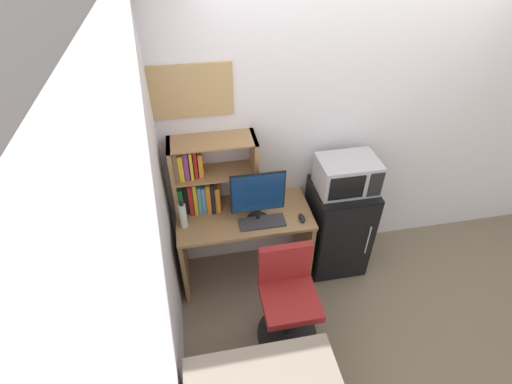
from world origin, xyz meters
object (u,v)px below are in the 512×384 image
(monitor, at_px, (258,195))
(mini_fridge, at_px, (337,227))
(wall_corkboard, at_px, (182,92))
(hutch_bookshelf, at_px, (202,178))
(microwave, at_px, (347,175))
(desk_chair, at_px, (287,301))
(water_bottle, at_px, (183,216))
(keyboard, at_px, (262,222))
(computer_mouse, at_px, (302,218))

(monitor, bearing_deg, mini_fridge, 6.74)
(monitor, relative_size, wall_corkboard, 0.63)
(hutch_bookshelf, distance_m, mini_fridge, 1.37)
(microwave, xyz_separation_m, desk_chair, (-0.65, -0.67, -0.68))
(water_bottle, height_order, mini_fridge, water_bottle)
(keyboard, relative_size, desk_chair, 0.44)
(monitor, relative_size, microwave, 0.96)
(hutch_bookshelf, xyz_separation_m, microwave, (1.21, -0.15, -0.02))
(monitor, bearing_deg, microwave, 6.96)
(computer_mouse, height_order, microwave, microwave)
(monitor, xyz_separation_m, computer_mouse, (0.36, -0.07, -0.24))
(mini_fridge, bearing_deg, computer_mouse, -158.70)
(monitor, distance_m, keyboard, 0.26)
(mini_fridge, height_order, microwave, microwave)
(keyboard, xyz_separation_m, water_bottle, (-0.64, 0.08, 0.11))
(water_bottle, xyz_separation_m, desk_chair, (0.74, -0.61, -0.50))
(hutch_bookshelf, bearing_deg, desk_chair, -55.96)
(desk_chair, relative_size, wall_corkboard, 1.16)
(mini_fridge, xyz_separation_m, wall_corkboard, (-1.28, 0.26, 1.33))
(monitor, xyz_separation_m, desk_chair, (0.13, -0.58, -0.64))
(computer_mouse, distance_m, microwave, 0.53)
(desk_chair, bearing_deg, hutch_bookshelf, 124.04)
(keyboard, bearing_deg, mini_fridge, 10.85)
(wall_corkboard, bearing_deg, water_bottle, -108.34)
(water_bottle, relative_size, microwave, 0.50)
(water_bottle, xyz_separation_m, mini_fridge, (1.39, 0.06, -0.43))
(mini_fridge, distance_m, microwave, 0.61)
(microwave, bearing_deg, water_bottle, -177.36)
(computer_mouse, bearing_deg, monitor, 168.77)
(monitor, height_order, keyboard, monitor)
(monitor, xyz_separation_m, microwave, (0.78, 0.10, 0.03))
(mini_fridge, xyz_separation_m, desk_chair, (-0.65, -0.67, -0.07))
(computer_mouse, xyz_separation_m, water_bottle, (-0.97, 0.10, 0.10))
(computer_mouse, distance_m, mini_fridge, 0.56)
(monitor, distance_m, mini_fridge, 0.97)
(water_bottle, bearing_deg, monitor, -2.97)
(water_bottle, bearing_deg, desk_chair, -39.47)
(mini_fridge, bearing_deg, monitor, -173.26)
(computer_mouse, relative_size, water_bottle, 0.44)
(water_bottle, relative_size, wall_corkboard, 0.33)
(hutch_bookshelf, bearing_deg, computer_mouse, -21.87)
(computer_mouse, height_order, mini_fridge, mini_fridge)
(hutch_bookshelf, height_order, wall_corkboard, wall_corkboard)
(microwave, distance_m, wall_corkboard, 1.50)
(hutch_bookshelf, relative_size, wall_corkboard, 0.92)
(monitor, bearing_deg, computer_mouse, -11.23)
(desk_chair, xyz_separation_m, wall_corkboard, (-0.63, 0.93, 1.40))
(keyboard, distance_m, mini_fridge, 0.83)
(keyboard, bearing_deg, computer_mouse, -3.43)
(hutch_bookshelf, relative_size, mini_fridge, 0.75)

